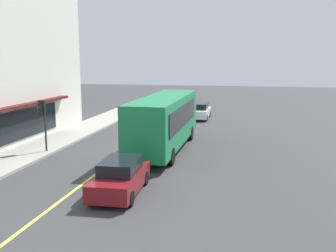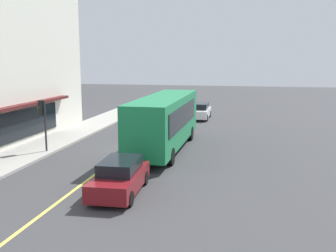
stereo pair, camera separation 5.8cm
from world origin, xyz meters
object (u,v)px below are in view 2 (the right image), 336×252
Objects in this scene: bus at (165,120)px; traffic_light at (42,113)px; car_white at (200,111)px; car_maroon at (120,177)px; car_teal at (142,110)px.

traffic_light is (-2.38, 7.28, 0.55)m from bus.
traffic_light is at bearing 108.09° from bus.
traffic_light is 18.07m from car_white.
car_white is at bearing -1.93° from car_maroon.
car_teal is at bearing 21.36° from bus.
car_teal is (13.75, 5.37, -1.24)m from bus.
bus is 7.68m from traffic_light.
traffic_light is at bearing 48.73° from car_maroon.
car_white is 0.98× the size of car_teal.
car_white and car_maroon have the same top height.
traffic_light is 16.34m from car_teal.
bus is 8.68m from car_maroon.
car_maroon is at bearing -166.96° from car_teal.
car_maroon is (-22.40, 0.76, 0.00)m from car_white.
bus is at bearing -71.91° from traffic_light.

